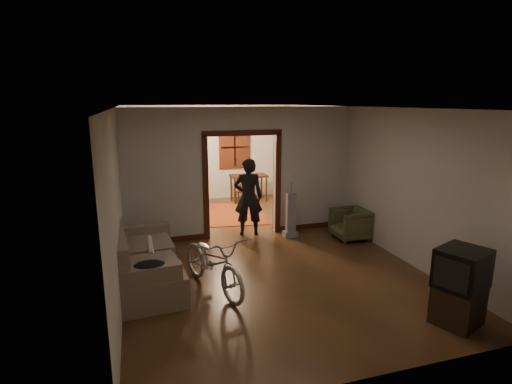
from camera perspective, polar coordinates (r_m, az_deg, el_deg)
name	(u,v)px	position (r m, az deg, el deg)	size (l,w,h in m)	color
floor	(252,245)	(8.32, -0.61, -7.64)	(5.00, 8.50, 0.01)	#3D2413
ceiling	(251,107)	(7.79, -0.66, 12.03)	(5.00, 8.50, 0.01)	white
wall_back	(212,153)	(12.03, -6.35, 5.57)	(5.00, 0.02, 2.80)	beige
wall_left	(119,187)	(7.64, -18.94, 0.72)	(0.02, 8.50, 2.80)	beige
wall_right	(362,173)	(8.96, 14.93, 2.70)	(0.02, 8.50, 2.80)	beige
partition_wall	(242,173)	(8.65, -2.03, 2.78)	(5.00, 0.14, 2.80)	beige
door_casing	(242,186)	(8.71, -2.01, 0.83)	(1.74, 0.20, 2.32)	#3D190D
far_window	(235,147)	(12.12, -3.06, 6.39)	(0.98, 0.06, 1.28)	black
chandelier	(224,124)	(10.23, -4.64, 9.67)	(0.24, 0.24, 0.24)	#FFE0A5
light_switch	(288,177)	(8.93, 4.63, 2.09)	(0.08, 0.01, 0.12)	silver
sofa	(144,255)	(6.75, -15.66, -8.61)	(0.98, 2.18, 1.00)	#6D5F48
rolled_paper	(150,246)	(7.02, -14.92, -7.45)	(0.10, 0.10, 0.83)	beige
jacket	(149,266)	(5.84, -15.01, -10.12)	(0.45, 0.33, 0.13)	black
bicycle	(213,262)	(6.35, -6.15, -9.92)	(0.62, 1.76, 0.93)	silver
armchair	(350,224)	(8.84, 13.34, -4.45)	(0.72, 0.74, 0.67)	brown
tv_stand	(458,305)	(6.15, 26.86, -14.20)	(0.57, 0.52, 0.52)	black
crt_tv	(462,268)	(5.94, 27.38, -9.67)	(0.61, 0.54, 0.52)	black
vacuum	(291,215)	(8.74, 4.97, -3.30)	(0.30, 0.24, 0.98)	gray
person	(248,197)	(8.74, -1.11, -0.73)	(0.63, 0.41, 1.72)	black
oriental_rug	(232,214)	(10.57, -3.40, -3.11)	(1.65, 2.17, 0.02)	maroon
locker	(171,173)	(11.39, -12.03, 2.61)	(0.94, 0.52, 1.88)	#2D3620
globe	(169,137)	(11.26, -12.27, 7.62)	(0.29, 0.29, 0.29)	#1E5972
desk	(249,188)	(11.79, -1.05, 0.52)	(1.05, 0.59, 0.78)	#321C10
desk_chair	(243,190)	(11.39, -1.92, 0.25)	(0.38, 0.38, 0.85)	#321C10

